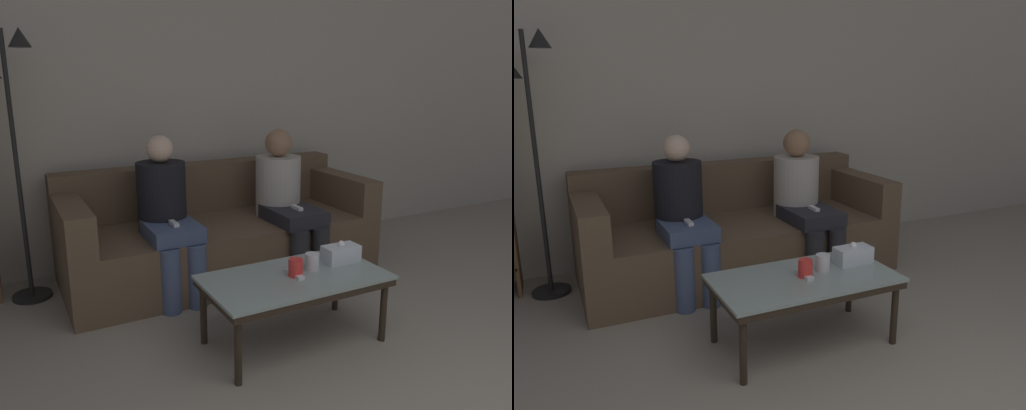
# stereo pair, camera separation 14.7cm
# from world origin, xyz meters

# --- Properties ---
(wall_back) EXTENTS (12.00, 0.06, 2.60)m
(wall_back) POSITION_xyz_m (0.00, 3.64, 1.30)
(wall_back) COLOR #B7B2A3
(wall_back) RESTS_ON ground_plane
(couch) EXTENTS (2.33, 0.93, 0.82)m
(couch) POSITION_xyz_m (0.00, 3.10, 0.30)
(couch) COLOR brown
(couch) RESTS_ON ground_plane
(coffee_table) EXTENTS (1.03, 0.55, 0.41)m
(coffee_table) POSITION_xyz_m (-0.06, 1.90, 0.37)
(coffee_table) COLOR #8C9E99
(coffee_table) RESTS_ON ground_plane
(cup_near_left) EXTENTS (0.08, 0.08, 0.10)m
(cup_near_left) POSITION_xyz_m (-0.05, 1.90, 0.46)
(cup_near_left) COLOR red
(cup_near_left) RESTS_ON coffee_table
(cup_near_right) EXTENTS (0.08, 0.08, 0.10)m
(cup_near_right) POSITION_xyz_m (0.08, 1.94, 0.46)
(cup_near_right) COLOR silver
(cup_near_right) RESTS_ON coffee_table
(tissue_box) EXTENTS (0.22, 0.12, 0.13)m
(tissue_box) POSITION_xyz_m (0.31, 1.96, 0.46)
(tissue_box) COLOR silver
(tissue_box) RESTS_ON coffee_table
(game_remote) EXTENTS (0.04, 0.15, 0.02)m
(game_remote) POSITION_xyz_m (-0.06, 1.90, 0.42)
(game_remote) COLOR white
(game_remote) RESTS_ON coffee_table
(standing_lamp) EXTENTS (0.31, 0.26, 1.79)m
(standing_lamp) POSITION_xyz_m (-1.33, 3.27, 1.10)
(standing_lamp) COLOR black
(standing_lamp) RESTS_ON ground_plane
(seated_person_left_end) EXTENTS (0.34, 0.64, 1.11)m
(seated_person_left_end) POSITION_xyz_m (-0.47, 2.90, 0.60)
(seated_person_left_end) COLOR #47567A
(seated_person_left_end) RESTS_ON ground_plane
(seated_person_mid_left) EXTENTS (0.35, 0.71, 1.10)m
(seated_person_mid_left) POSITION_xyz_m (0.47, 2.88, 0.60)
(seated_person_mid_left) COLOR #28282D
(seated_person_mid_left) RESTS_ON ground_plane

